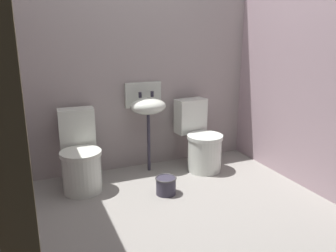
{
  "coord_description": "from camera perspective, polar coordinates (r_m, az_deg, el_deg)",
  "views": [
    {
      "loc": [
        -1.16,
        -2.48,
        1.53
      ],
      "look_at": [
        0.0,
        0.28,
        0.7
      ],
      "focal_mm": 36.27,
      "sensor_mm": 36.0,
      "label": 1
    }
  ],
  "objects": [
    {
      "name": "ground_plane",
      "position": [
        3.16,
        2.07,
        -14.37
      ],
      "size": [
        3.11,
        2.68,
        0.08
      ],
      "primitive_type": "cube",
      "color": "gray"
    },
    {
      "name": "wall_back",
      "position": [
        3.87,
        -5.26,
        8.7
      ],
      "size": [
        3.11,
        0.1,
        2.15
      ],
      "primitive_type": "cube",
      "color": "#A09392",
      "rests_on": "ground"
    },
    {
      "name": "wall_right",
      "position": [
        3.67,
        22.07,
        7.26
      ],
      "size": [
        0.1,
        2.48,
        2.15
      ],
      "primitive_type": "cube",
      "color": "#A68C95",
      "rests_on": "ground"
    },
    {
      "name": "wooden_door_post",
      "position": [
        1.56,
        -25.28,
        -3.02
      ],
      "size": [
        0.15,
        0.15,
        2.15
      ],
      "primitive_type": "cube",
      "color": "#967F4C",
      "rests_on": "ground"
    },
    {
      "name": "toilet_left",
      "position": [
        3.51,
        -14.52,
        -5.19
      ],
      "size": [
        0.42,
        0.61,
        0.78
      ],
      "rotation": [
        0.0,
        0.0,
        3.08
      ],
      "color": "silver",
      "rests_on": "ground"
    },
    {
      "name": "toilet_right",
      "position": [
        3.91,
        5.45,
        -2.59
      ],
      "size": [
        0.45,
        0.63,
        0.78
      ],
      "rotation": [
        0.0,
        0.0,
        3.26
      ],
      "color": "silver",
      "rests_on": "ground"
    },
    {
      "name": "sink",
      "position": [
        3.74,
        -3.5,
        3.49
      ],
      "size": [
        0.42,
        0.35,
        0.99
      ],
      "color": "#353140",
      "rests_on": "ground"
    },
    {
      "name": "bucket",
      "position": [
        3.35,
        -0.35,
        -9.91
      ],
      "size": [
        0.21,
        0.21,
        0.17
      ],
      "color": "#353140",
      "rests_on": "ground"
    }
  ]
}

